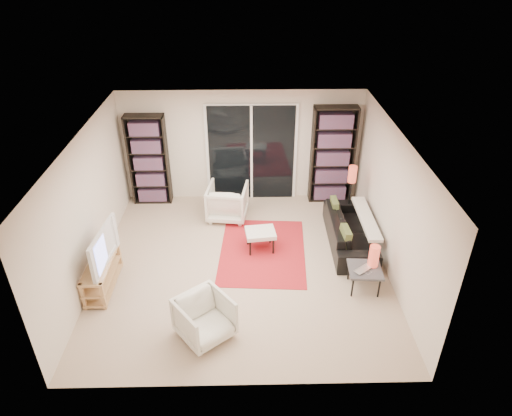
{
  "coord_description": "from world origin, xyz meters",
  "views": [
    {
      "loc": [
        0.11,
        -6.39,
        5.02
      ],
      "look_at": [
        0.25,
        0.3,
        1.0
      ],
      "focal_mm": 32.0,
      "sensor_mm": 36.0,
      "label": 1
    }
  ],
  "objects_px": {
    "floor_lamp": "(352,181)",
    "bookshelf_right": "(332,155)",
    "bookshelf_left": "(149,160)",
    "side_table": "(365,271)",
    "ottoman": "(260,234)",
    "sofa": "(350,231)",
    "armchair_front": "(205,318)",
    "tv_stand": "(102,274)",
    "armchair_back": "(227,202)"
  },
  "relations": [
    {
      "from": "armchair_back",
      "to": "side_table",
      "type": "xyz_separation_m",
      "value": [
        2.3,
        -2.26,
        -0.0
      ]
    },
    {
      "from": "ottoman",
      "to": "tv_stand",
      "type": "bearing_deg",
      "value": -159.23
    },
    {
      "from": "side_table",
      "to": "sofa",
      "type": "bearing_deg",
      "value": 89.11
    },
    {
      "from": "bookshelf_left",
      "to": "tv_stand",
      "type": "height_order",
      "value": "bookshelf_left"
    },
    {
      "from": "tv_stand",
      "to": "armchair_back",
      "type": "xyz_separation_m",
      "value": [
        1.98,
        2.13,
        0.1
      ]
    },
    {
      "from": "bookshelf_right",
      "to": "tv_stand",
      "type": "distance_m",
      "value": 5.12
    },
    {
      "from": "armchair_back",
      "to": "ottoman",
      "type": "bearing_deg",
      "value": 127.2
    },
    {
      "from": "sofa",
      "to": "ottoman",
      "type": "height_order",
      "value": "sofa"
    },
    {
      "from": "armchair_back",
      "to": "armchair_front",
      "type": "xyz_separation_m",
      "value": [
        -0.22,
        -3.24,
        -0.03
      ]
    },
    {
      "from": "tv_stand",
      "to": "sofa",
      "type": "height_order",
      "value": "sofa"
    },
    {
      "from": "ottoman",
      "to": "armchair_front",
      "type": "bearing_deg",
      "value": -112.25
    },
    {
      "from": "armchair_back",
      "to": "armchair_front",
      "type": "bearing_deg",
      "value": 94.08
    },
    {
      "from": "bookshelf_right",
      "to": "tv_stand",
      "type": "bearing_deg",
      "value": -145.8
    },
    {
      "from": "armchair_back",
      "to": "armchair_front",
      "type": "distance_m",
      "value": 3.25
    },
    {
      "from": "bookshelf_right",
      "to": "floor_lamp",
      "type": "distance_m",
      "value": 0.93
    },
    {
      "from": "bookshelf_right",
      "to": "armchair_front",
      "type": "height_order",
      "value": "bookshelf_right"
    },
    {
      "from": "bookshelf_left",
      "to": "ottoman",
      "type": "distance_m",
      "value": 3.01
    },
    {
      "from": "bookshelf_left",
      "to": "armchair_front",
      "type": "distance_m",
      "value": 4.25
    },
    {
      "from": "floor_lamp",
      "to": "ottoman",
      "type": "bearing_deg",
      "value": -151.96
    },
    {
      "from": "side_table",
      "to": "floor_lamp",
      "type": "relative_size",
      "value": 0.46
    },
    {
      "from": "tv_stand",
      "to": "sofa",
      "type": "relative_size",
      "value": 0.59
    },
    {
      "from": "bookshelf_left",
      "to": "floor_lamp",
      "type": "distance_m",
      "value": 4.18
    },
    {
      "from": "bookshelf_left",
      "to": "armchair_back",
      "type": "xyz_separation_m",
      "value": [
        1.65,
        -0.71,
        -0.61
      ]
    },
    {
      "from": "armchair_front",
      "to": "floor_lamp",
      "type": "distance_m",
      "value": 4.1
    },
    {
      "from": "bookshelf_right",
      "to": "ottoman",
      "type": "xyz_separation_m",
      "value": [
        -1.57,
        -1.85,
        -0.71
      ]
    },
    {
      "from": "armchair_front",
      "to": "side_table",
      "type": "bearing_deg",
      "value": -16.93
    },
    {
      "from": "armchair_back",
      "to": "ottoman",
      "type": "relative_size",
      "value": 1.37
    },
    {
      "from": "floor_lamp",
      "to": "bookshelf_left",
      "type": "bearing_deg",
      "value": 167.72
    },
    {
      "from": "bookshelf_right",
      "to": "bookshelf_left",
      "type": "bearing_deg",
      "value": 180.0
    },
    {
      "from": "bookshelf_right",
      "to": "armchair_back",
      "type": "bearing_deg",
      "value": -162.11
    },
    {
      "from": "sofa",
      "to": "armchair_back",
      "type": "bearing_deg",
      "value": 68.05
    },
    {
      "from": "armchair_front",
      "to": "side_table",
      "type": "xyz_separation_m",
      "value": [
        2.52,
        0.98,
        0.03
      ]
    },
    {
      "from": "tv_stand",
      "to": "armchair_front",
      "type": "xyz_separation_m",
      "value": [
        1.76,
        -1.11,
        0.06
      ]
    },
    {
      "from": "sofa",
      "to": "armchair_front",
      "type": "relative_size",
      "value": 2.68
    },
    {
      "from": "side_table",
      "to": "floor_lamp",
      "type": "distance_m",
      "value": 2.16
    },
    {
      "from": "bookshelf_left",
      "to": "side_table",
      "type": "height_order",
      "value": "bookshelf_left"
    },
    {
      "from": "armchair_back",
      "to": "ottoman",
      "type": "height_order",
      "value": "armchair_back"
    },
    {
      "from": "floor_lamp",
      "to": "bookshelf_right",
      "type": "bearing_deg",
      "value": 105.0
    },
    {
      "from": "tv_stand",
      "to": "ottoman",
      "type": "distance_m",
      "value": 2.8
    },
    {
      "from": "armchair_back",
      "to": "ottoman",
      "type": "distance_m",
      "value": 1.31
    },
    {
      "from": "sofa",
      "to": "floor_lamp",
      "type": "relative_size",
      "value": 1.59
    },
    {
      "from": "tv_stand",
      "to": "armchair_back",
      "type": "relative_size",
      "value": 1.44
    },
    {
      "from": "ottoman",
      "to": "sofa",
      "type": "bearing_deg",
      "value": 5.02
    },
    {
      "from": "bookshelf_left",
      "to": "bookshelf_right",
      "type": "bearing_deg",
      "value": -0.0
    },
    {
      "from": "bookshelf_right",
      "to": "sofa",
      "type": "distance_m",
      "value": 1.87
    },
    {
      "from": "bookshelf_left",
      "to": "armchair_front",
      "type": "bearing_deg",
      "value": -70.17
    },
    {
      "from": "tv_stand",
      "to": "armchair_front",
      "type": "relative_size",
      "value": 1.59
    },
    {
      "from": "bookshelf_left",
      "to": "floor_lamp",
      "type": "relative_size",
      "value": 1.6
    },
    {
      "from": "ottoman",
      "to": "bookshelf_left",
      "type": "bearing_deg",
      "value": 140.98
    },
    {
      "from": "armchair_front",
      "to": "sofa",
      "type": "bearing_deg",
      "value": 3.35
    }
  ]
}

